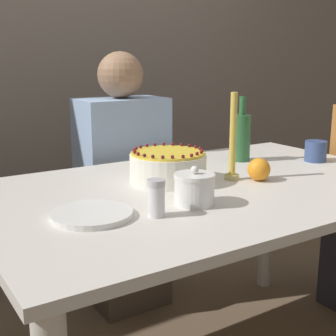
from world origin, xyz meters
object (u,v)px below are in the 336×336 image
at_px(sugar_bowl, 194,189).
at_px(sugar_shaker, 156,198).
at_px(cake, 168,167).
at_px(bottle, 241,136).
at_px(candle, 233,144).
at_px(person_man_blue_shirt, 123,198).

bearing_deg(sugar_bowl, sugar_shaker, -168.80).
distance_m(cake, bottle, 0.46).
relative_size(sugar_bowl, candle, 0.39).
relative_size(sugar_shaker, person_man_blue_shirt, 0.09).
distance_m(candle, bottle, 0.32).
xyz_separation_m(candle, bottle, (0.24, 0.22, -0.02)).
relative_size(sugar_shaker, bottle, 0.38).
distance_m(sugar_shaker, bottle, 0.79).
distance_m(sugar_bowl, bottle, 0.65).
xyz_separation_m(sugar_bowl, person_man_blue_shirt, (0.19, 0.84, -0.28)).
bearing_deg(bottle, sugar_shaker, -147.95).
bearing_deg(cake, sugar_bowl, -105.97).
relative_size(bottle, person_man_blue_shirt, 0.22).
bearing_deg(candle, sugar_bowl, -149.55).
xyz_separation_m(sugar_bowl, bottle, (0.52, 0.39, 0.06)).
height_order(sugar_bowl, bottle, bottle).
distance_m(sugar_bowl, candle, 0.34).
distance_m(cake, sugar_shaker, 0.37).
height_order(candle, person_man_blue_shirt, person_man_blue_shirt).
height_order(sugar_bowl, person_man_blue_shirt, person_man_blue_shirt).
xyz_separation_m(sugar_shaker, bottle, (0.67, 0.42, 0.05)).
bearing_deg(candle, cake, 155.60).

